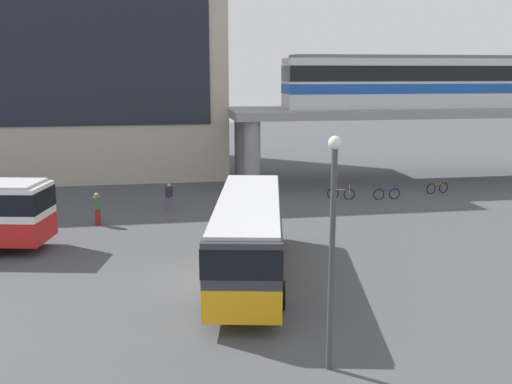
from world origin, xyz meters
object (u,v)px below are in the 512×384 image
object	(u,v)px
station_building	(48,72)
bicycle_silver	(341,194)
pedestrian_at_kerb	(97,210)
bus_main	(249,229)
bicycle_brown	(437,188)
train	(443,81)
pedestrian_by_bike_rack	(169,198)
bicycle_blue	(387,194)

from	to	relation	value
station_building	bicycle_silver	distance (m)	26.16
bicycle_silver	pedestrian_at_kerb	world-z (taller)	pedestrian_at_kerb
bus_main	bicycle_brown	size ratio (longest dim) A/B	6.44
pedestrian_at_kerb	bicycle_silver	bearing A→B (deg)	14.87
train	pedestrian_by_bike_rack	xyz separation A→B (m)	(-20.68, -7.12, -6.66)
bicycle_silver	pedestrian_by_bike_rack	xyz separation A→B (m)	(-11.05, -1.20, 0.40)
station_building	pedestrian_by_bike_rack	xyz separation A→B (m)	(9.28, -15.76, -7.28)
bicycle_brown	bicycle_blue	xyz separation A→B (m)	(-4.13, -1.22, 0.00)
bus_main	bicycle_blue	world-z (taller)	bus_main
bus_main	pedestrian_at_kerb	bearing A→B (deg)	126.98
bicycle_silver	pedestrian_at_kerb	size ratio (longest dim) A/B	0.97
train	bicycle_blue	bearing A→B (deg)	-136.30
bicycle_blue	train	bearing A→B (deg)	43.70
bicycle_brown	bus_main	bearing A→B (deg)	-137.52
station_building	bicycle_blue	size ratio (longest dim) A/B	15.51
station_building	train	size ratio (longest dim) A/B	1.14
pedestrian_by_bike_rack	bicycle_blue	bearing A→B (deg)	2.85
bicycle_blue	bicycle_brown	bearing A→B (deg)	16.44
bus_main	bicycle_blue	bearing A→B (deg)	48.99
bus_main	pedestrian_at_kerb	distance (m)	11.49
pedestrian_by_bike_rack	pedestrian_at_kerb	xyz separation A→B (m)	(-3.87, -2.76, 0.08)
station_building	bicycle_blue	distance (m)	28.74
station_building	train	xyz separation A→B (m)	(29.96, -8.64, -0.62)
train	bicycle_brown	size ratio (longest dim) A/B	13.81
bus_main	pedestrian_by_bike_rack	distance (m)	12.33
bicycle_silver	bicycle_brown	bearing A→B (deg)	5.79
bus_main	train	bearing A→B (deg)	47.09
bicycle_brown	pedestrian_by_bike_rack	xyz separation A→B (m)	(-18.08, -1.91, 0.40)
train	bus_main	world-z (taller)	train
station_building	bicycle_silver	world-z (taller)	station_building
station_building	bicycle_blue	xyz separation A→B (m)	(23.23, -15.07, -7.69)
bus_main	bicycle_brown	world-z (taller)	bus_main
station_building	bicycle_silver	bearing A→B (deg)	-35.62
bicycle_brown	pedestrian_by_bike_rack	size ratio (longest dim) A/B	1.08
bicycle_brown	station_building	bearing A→B (deg)	153.15
pedestrian_at_kerb	train	bearing A→B (deg)	21.93
train	pedestrian_by_bike_rack	size ratio (longest dim) A/B	14.86
pedestrian_by_bike_rack	pedestrian_at_kerb	world-z (taller)	pedestrian_at_kerb
station_building	pedestrian_at_kerb	xyz separation A→B (m)	(5.41, -18.53, -7.20)
train	pedestrian_at_kerb	size ratio (longest dim) A/B	13.65
bicycle_silver	bicycle_blue	distance (m)	2.95
bicycle_silver	station_building	bearing A→B (deg)	144.38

